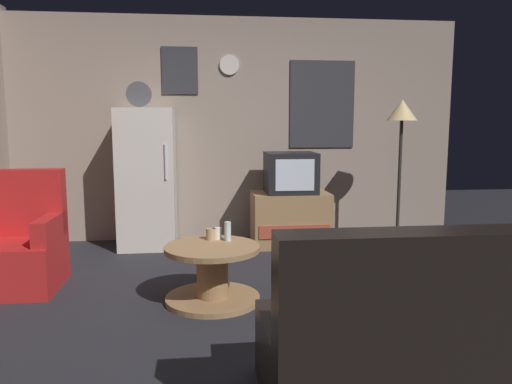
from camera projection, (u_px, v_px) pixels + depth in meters
ground_plane at (260, 314)px, 3.55m from camera, size 12.00×12.00×0.00m
wall_with_art at (235, 129)px, 5.79m from camera, size 5.20×0.12×2.53m
fridge at (147, 178)px, 5.38m from camera, size 0.60×0.62×1.77m
tv_stand at (290, 219)px, 5.50m from camera, size 0.84×0.53×0.59m
crt_tv at (291, 173)px, 5.43m from camera, size 0.54×0.51×0.44m
standing_lamp at (402, 122)px, 5.25m from camera, size 0.32×0.32×1.59m
coffee_table at (212, 274)px, 3.77m from camera, size 0.72×0.72×0.44m
wine_glass at (228, 231)px, 3.89m from camera, size 0.05×0.05×0.15m
mug_ceramic_white at (217, 233)px, 3.95m from camera, size 0.08×0.08×0.09m
mug_ceramic_tan at (211, 234)px, 3.92m from camera, size 0.08×0.08×0.09m
armchair at (17, 247)px, 4.08m from camera, size 0.68×0.68×0.96m
couch at (445, 345)px, 2.35m from camera, size 1.70×0.80×0.92m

